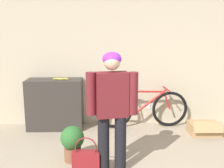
{
  "coord_description": "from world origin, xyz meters",
  "views": [
    {
      "loc": [
        -0.28,
        -2.2,
        1.79
      ],
      "look_at": [
        -0.21,
        0.94,
        1.16
      ],
      "focal_mm": 42.0,
      "sensor_mm": 36.0,
      "label": 1
    }
  ],
  "objects": [
    {
      "name": "handbag",
      "position": [
        -0.54,
        0.92,
        0.15
      ],
      "size": [
        0.35,
        0.16,
        0.47
      ],
      "color": "maroon",
      "rests_on": "ground_plane"
    },
    {
      "name": "wall_back",
      "position": [
        0.0,
        2.79,
        1.3
      ],
      "size": [
        8.0,
        0.07,
        2.6
      ],
      "color": "beige",
      "rests_on": "ground_plane"
    },
    {
      "name": "bicycle",
      "position": [
        0.4,
        2.54,
        0.36
      ],
      "size": [
        1.74,
        0.46,
        0.75
      ],
      "rotation": [
        0.0,
        0.0,
        0.06
      ],
      "color": "black",
      "rests_on": "ground_plane"
    },
    {
      "name": "banana",
      "position": [
        -1.11,
        2.48,
        0.95
      ],
      "size": [
        0.3,
        0.08,
        0.04
      ],
      "color": "#EAD64C",
      "rests_on": "side_shelf"
    },
    {
      "name": "side_shelf",
      "position": [
        -1.23,
        2.52,
        0.47
      ],
      "size": [
        1.01,
        0.44,
        0.93
      ],
      "color": "#38332D",
      "rests_on": "ground_plane"
    },
    {
      "name": "person",
      "position": [
        -0.21,
        0.94,
        0.89
      ],
      "size": [
        0.64,
        0.26,
        1.55
      ],
      "rotation": [
        0.0,
        0.0,
        0.19
      ],
      "color": "black",
      "rests_on": "ground_plane"
    },
    {
      "name": "cardboard_box",
      "position": [
        1.45,
        2.16,
        0.1
      ],
      "size": [
        0.52,
        0.44,
        0.28
      ],
      "color": "tan",
      "rests_on": "ground_plane"
    },
    {
      "name": "potted_plant",
      "position": [
        -0.75,
        1.23,
        0.28
      ],
      "size": [
        0.33,
        0.33,
        0.51
      ],
      "color": "brown",
      "rests_on": "ground_plane"
    }
  ]
}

